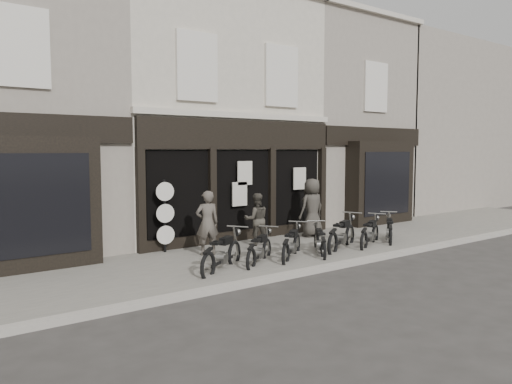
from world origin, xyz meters
TOP-DOWN VIEW (x-y plane):
  - ground_plane at (0.00, 0.00)m, footprint 90.00×90.00m
  - pavement at (0.00, 0.90)m, footprint 30.00×4.20m
  - kerb at (0.00, -1.25)m, footprint 30.00×0.25m
  - central_building at (0.00, 5.95)m, footprint 7.30×6.22m
  - neighbour_left at (-6.35, 5.90)m, footprint 5.60×6.73m
  - neighbour_right at (6.35, 5.90)m, footprint 5.60×6.73m
  - filler_right at (14.50, 6.00)m, footprint 11.00×6.00m
  - motorcycle_0 at (-2.65, 0.02)m, footprint 1.93×1.38m
  - motorcycle_1 at (-1.50, 0.05)m, footprint 1.70×1.34m
  - motorcycle_2 at (-0.47, -0.00)m, footprint 1.75×1.43m
  - motorcycle_3 at (0.51, -0.06)m, footprint 1.32×1.66m
  - motorcycle_4 at (1.52, 0.06)m, footprint 2.10×1.24m
  - motorcycle_5 at (2.57, -0.10)m, footprint 1.90×1.18m
  - motorcycle_6 at (3.66, 0.04)m, footprint 1.64×1.46m
  - man_left at (-2.11, 1.61)m, footprint 0.73×0.57m
  - man_centre at (-0.20, 1.93)m, footprint 0.93×0.83m
  - man_right at (2.16, 2.02)m, footprint 0.95×0.62m
  - advert_sign_post at (-2.87, 2.62)m, footprint 0.53×0.34m

SIDE VIEW (x-z plane):
  - ground_plane at x=0.00m, z-range 0.00..0.00m
  - pavement at x=0.00m, z-range 0.00..0.12m
  - kerb at x=0.00m, z-range 0.00..0.13m
  - motorcycle_3 at x=0.51m, z-range -0.09..0.83m
  - motorcycle_1 at x=-1.50m, z-range -0.10..0.84m
  - motorcycle_6 at x=3.66m, z-range -0.10..0.85m
  - motorcycle_2 at x=-0.47m, z-range -0.10..0.88m
  - motorcycle_5 at x=2.57m, z-range -0.10..0.89m
  - motorcycle_0 at x=-2.65m, z-range -0.11..0.93m
  - motorcycle_4 at x=1.52m, z-range -0.11..0.97m
  - man_centre at x=-0.20m, z-range 0.12..1.68m
  - man_left at x=-2.11m, z-range 0.12..1.88m
  - advert_sign_post at x=-2.87m, z-range -0.03..2.13m
  - man_right at x=2.16m, z-range 0.12..2.04m
  - neighbour_left at x=-6.35m, z-range -0.13..8.21m
  - neighbour_right at x=6.35m, z-range -0.13..8.21m
  - central_building at x=0.00m, z-range -0.09..8.25m
  - filler_right at x=14.50m, z-range 0.00..8.20m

